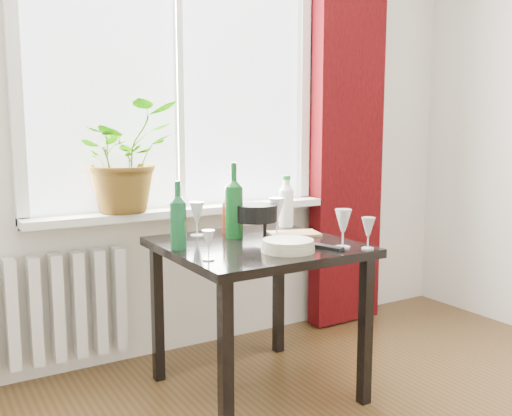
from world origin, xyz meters
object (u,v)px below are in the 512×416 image
wineglass_front_left (209,245)px  cutting_board (294,234)px  plate_stack (288,245)px  wine_bottle_right (234,199)px  wineglass_front_right (343,228)px  wine_bottle_left (178,215)px  wineglass_far_right (368,233)px  wineglass_back_center (277,216)px  fondue_pot (256,221)px  potted_plant (124,156)px  cleaning_bottle (286,201)px  tv_remote (327,247)px  wineglass_back_left (197,219)px  radiator (46,309)px  table (257,262)px  bottle_amber (228,211)px

wineglass_front_left → cutting_board: wineglass_front_left is taller
plate_stack → wine_bottle_right: bearing=97.0°
wineglass_front_right → plate_stack: size_ratio=0.76×
wine_bottle_left → wineglass_far_right: 0.85m
wineglass_front_right → cutting_board: size_ratio=0.73×
wineglass_far_right → wineglass_back_center: bearing=107.6°
fondue_pot → potted_plant: bearing=125.1°
cleaning_bottle → tv_remote: 0.62m
wineglass_front_right → wineglass_back_left: size_ratio=1.02×
radiator → wine_bottle_left: size_ratio=2.58×
potted_plant → wineglass_front_right: size_ratio=3.18×
tv_remote → table: bearing=107.4°
wineglass_front_right → wineglass_far_right: 0.11m
table → wine_bottle_right: 0.33m
wineglass_far_right → tv_remote: wineglass_far_right is taller
wineglass_far_right → cutting_board: wineglass_far_right is taller
cleaning_bottle → wineglass_far_right: bearing=-91.2°
wine_bottle_left → fondue_pot: 0.46m
radiator → wineglass_front_left: wineglass_front_left is taller
wineglass_back_left → fondue_pot: (0.24, -0.17, -0.01)m
potted_plant → cutting_board: 0.96m
potted_plant → wineglass_far_right: potted_plant is taller
table → plate_stack: (0.02, -0.23, 0.12)m
wineglass_front_left → table: bearing=29.6°
radiator → wineglass_front_left: size_ratio=6.28×
radiator → potted_plant: size_ratio=1.39×
radiator → plate_stack: size_ratio=3.35×
table → wineglass_front_left: wineglass_front_left is taller
wineglass_back_center → wineglass_back_left: size_ratio=1.10×
cleaning_bottle → wine_bottle_right: bearing=-162.3°
wineglass_front_right → wineglass_back_center: 0.43m
wineglass_front_right → fondue_pot: wineglass_front_right is taller
plate_stack → tv_remote: (0.18, -0.05, -0.02)m
wine_bottle_left → radiator: bearing=130.1°
radiator → bottle_amber: size_ratio=3.43×
wine_bottle_right → wineglass_front_right: 0.57m
wineglass_back_center → wineglass_front_right: bearing=-78.8°
wineglass_back_left → tv_remote: size_ratio=1.14×
wineglass_front_left → fondue_pot: fondue_pot is taller
wineglass_back_center → plate_stack: bearing=-115.8°
bottle_amber → wineglass_back_left: bottle_amber is taller
wineglass_far_right → wineglass_back_left: size_ratio=0.83×
radiator → fondue_pot: (0.92, -0.50, 0.44)m
wine_bottle_left → table: bearing=-9.5°
tv_remote → fondue_pot: bearing=89.2°
radiator → potted_plant: potted_plant is taller
wine_bottle_right → wine_bottle_left: bearing=-162.3°
radiator → wineglass_back_left: bearing=-26.0°
wineglass_front_left → cutting_board: 0.67m
wine_bottle_left → wineglass_back_center: wine_bottle_left is taller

